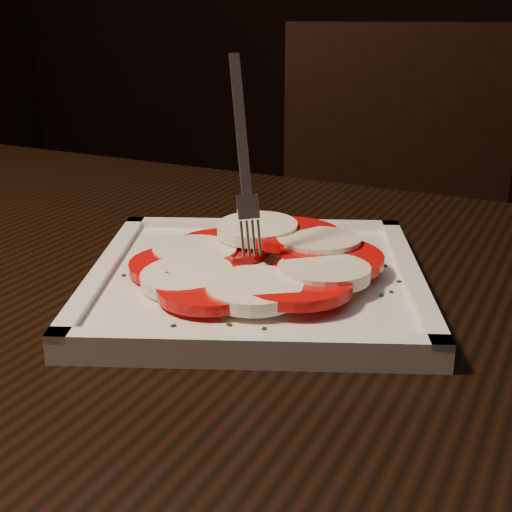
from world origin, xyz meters
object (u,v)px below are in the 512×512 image
(table, at_px, (192,407))
(fork, at_px, (241,153))
(chair, at_px, (393,252))
(plate, at_px, (256,282))

(table, bearing_deg, fork, 46.82)
(chair, distance_m, plate, 0.77)
(table, xyz_separation_m, chair, (0.06, 0.77, -0.12))
(fork, bearing_deg, table, -169.03)
(plate, xyz_separation_m, fork, (-0.01, 0.00, 0.10))
(plate, bearing_deg, fork, 171.38)
(plate, height_order, fork, fork)
(plate, bearing_deg, chair, 89.19)
(table, distance_m, fork, 0.22)
(table, height_order, fork, fork)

